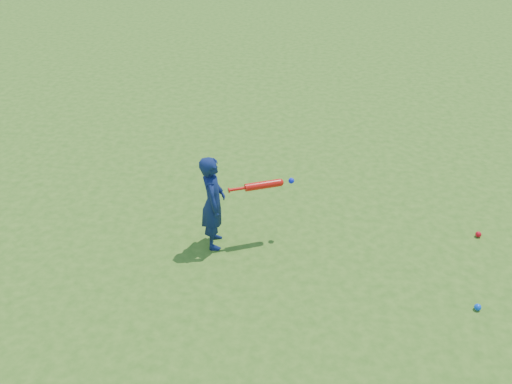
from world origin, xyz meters
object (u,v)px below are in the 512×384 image
at_px(child, 213,202).
at_px(ground_ball_blue, 478,307).
at_px(bat_swing, 266,185).
at_px(ground_ball_red, 478,234).

distance_m(child, ground_ball_blue, 2.98).
relative_size(child, ground_ball_blue, 16.37).
xyz_separation_m(ground_ball_blue, bat_swing, (-2.26, 0.95, 0.70)).
bearing_deg(bat_swing, ground_ball_blue, -45.74).
bearing_deg(child, ground_ball_blue, -114.38).
height_order(ground_ball_red, ground_ball_blue, same).
xyz_separation_m(ground_ball_red, ground_ball_blue, (-0.26, -1.26, -0.00)).
distance_m(child, bat_swing, 0.62).
height_order(ground_ball_blue, bat_swing, bat_swing).
height_order(ground_ball_red, bat_swing, bat_swing).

